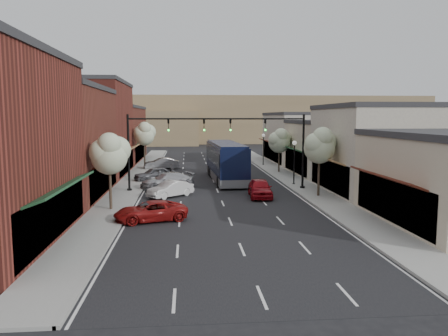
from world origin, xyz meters
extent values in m
plane|color=black|center=(0.00, 0.00, 0.00)|extent=(160.00, 160.00, 0.00)
cube|color=gray|center=(-8.40, 18.50, 0.07)|extent=(2.80, 73.00, 0.15)
cube|color=gray|center=(8.40, 18.50, 0.07)|extent=(2.80, 73.00, 0.15)
cube|color=gray|center=(-7.00, 18.50, 0.07)|extent=(0.25, 73.00, 0.17)
cube|color=gray|center=(7.00, 18.50, 0.07)|extent=(0.25, 73.00, 0.17)
cube|color=black|center=(-10.10, -8.00, 1.60)|extent=(0.60, 11.90, 2.60)
cube|color=#1B4325|center=(-9.30, -8.00, 3.10)|extent=(1.07, 9.80, 0.49)
cube|color=maroon|center=(-14.30, 6.00, 4.50)|extent=(9.00, 14.00, 9.00)
cube|color=#2D2D30|center=(-14.30, 6.00, 9.20)|extent=(9.20, 14.10, 0.40)
cube|color=black|center=(-10.10, 6.00, 1.60)|extent=(0.60, 11.90, 2.60)
cube|color=#4C1B11|center=(-9.30, 6.00, 3.10)|extent=(1.07, 9.80, 0.49)
cube|color=maroon|center=(-14.30, 20.00, 5.25)|extent=(9.00, 14.00, 10.50)
cube|color=#2D2D30|center=(-14.30, 20.00, 10.70)|extent=(9.20, 14.10, 0.40)
cube|color=black|center=(-10.10, 20.00, 1.60)|extent=(0.60, 11.90, 2.60)
cube|color=#9F7548|center=(-9.30, 20.00, 3.10)|extent=(1.07, 9.80, 0.49)
cube|color=maroon|center=(-14.30, 36.00, 4.00)|extent=(9.00, 18.00, 8.00)
cube|color=#2D2D30|center=(-14.30, 36.00, 8.20)|extent=(9.20, 18.10, 0.40)
cube|color=black|center=(-10.10, 36.00, 1.60)|extent=(0.60, 15.30, 2.60)
cube|color=#1B4325|center=(-9.30, 36.00, 3.10)|extent=(1.07, 12.60, 0.49)
cube|color=black|center=(10.10, -6.00, 1.60)|extent=(0.60, 10.20, 2.60)
cube|color=#4C1B11|center=(9.30, -6.00, 3.10)|extent=(1.07, 8.40, 0.49)
cube|color=#BCB4A1|center=(13.80, 6.00, 3.75)|extent=(8.00, 12.00, 7.50)
cube|color=#2D2D30|center=(13.80, 6.00, 7.70)|extent=(8.20, 12.10, 0.40)
cube|color=black|center=(10.10, 6.00, 1.60)|extent=(0.60, 10.20, 2.60)
cube|color=#9F7548|center=(9.30, 6.00, 3.10)|extent=(1.07, 8.40, 0.49)
cube|color=#BEAF97|center=(13.80, 18.00, 3.00)|extent=(8.00, 12.00, 6.00)
cube|color=#2D2D30|center=(13.80, 18.00, 6.20)|extent=(8.20, 12.10, 0.40)
cube|color=black|center=(10.10, 18.00, 1.60)|extent=(0.60, 10.20, 2.60)
cube|color=#1B4325|center=(9.30, 18.00, 3.10)|extent=(1.07, 8.40, 0.49)
cube|color=#BCB4A1|center=(13.80, 32.00, 3.50)|extent=(8.00, 16.00, 7.00)
cube|color=#2D2D30|center=(13.80, 32.00, 7.20)|extent=(8.20, 16.10, 0.40)
cube|color=black|center=(10.10, 32.00, 1.60)|extent=(0.60, 13.60, 2.60)
cube|color=#4C1B11|center=(9.30, 32.00, 3.10)|extent=(1.07, 11.20, 0.49)
cube|color=#7A6647|center=(0.00, 90.00, 6.00)|extent=(120.00, 30.00, 12.00)
cube|color=#7A6647|center=(-25.00, 78.00, 4.00)|extent=(50.00, 20.00, 8.00)
cylinder|color=black|center=(8.00, 8.00, 0.15)|extent=(0.44, 0.44, 0.30)
cylinder|color=black|center=(8.00, 8.00, 3.50)|extent=(0.20, 0.20, 7.00)
cylinder|color=black|center=(4.00, 8.00, 6.60)|extent=(8.00, 0.14, 0.14)
imported|color=black|center=(4.40, 8.00, 6.00)|extent=(0.18, 0.46, 1.10)
sphere|color=#19E533|center=(4.40, 7.88, 5.58)|extent=(0.18, 0.18, 0.18)
imported|color=black|center=(1.20, 8.00, 6.00)|extent=(0.18, 0.46, 1.10)
sphere|color=#19E533|center=(1.20, 7.88, 5.58)|extent=(0.18, 0.18, 0.18)
cylinder|color=black|center=(-8.00, 8.00, 0.15)|extent=(0.44, 0.44, 0.30)
cylinder|color=black|center=(-8.00, 8.00, 3.50)|extent=(0.20, 0.20, 7.00)
cylinder|color=black|center=(-4.00, 8.00, 6.60)|extent=(8.00, 0.14, 0.14)
imported|color=black|center=(-4.40, 8.00, 6.00)|extent=(0.18, 0.46, 1.10)
sphere|color=#19E533|center=(-4.40, 7.88, 5.58)|extent=(0.18, 0.18, 0.18)
imported|color=black|center=(-1.20, 8.00, 6.00)|extent=(0.18, 0.46, 1.10)
sphere|color=#19E533|center=(-1.20, 7.88, 5.58)|extent=(0.18, 0.18, 0.18)
cylinder|color=#47382B|center=(8.30, 4.00, 1.86)|extent=(0.20, 0.20, 3.71)
sphere|color=beige|center=(8.30, 4.00, 4.18)|extent=(2.60, 2.60, 2.60)
sphere|color=beige|center=(8.80, 4.30, 4.64)|extent=(2.00, 2.00, 2.00)
sphere|color=beige|center=(7.90, 3.70, 4.52)|extent=(1.90, 1.90, 1.90)
sphere|color=beige|center=(8.40, 3.50, 5.10)|extent=(1.70, 1.70, 1.70)
cylinder|color=#47382B|center=(8.30, 20.00, 1.66)|extent=(0.20, 0.20, 3.33)
sphere|color=beige|center=(8.30, 20.00, 3.74)|extent=(2.60, 2.60, 2.60)
sphere|color=beige|center=(8.80, 20.30, 4.16)|extent=(2.00, 2.00, 2.00)
sphere|color=beige|center=(7.90, 19.70, 4.06)|extent=(1.90, 1.90, 1.90)
sphere|color=beige|center=(8.40, 19.50, 4.58)|extent=(1.70, 1.70, 1.70)
cylinder|color=#47382B|center=(-8.30, 0.00, 1.76)|extent=(0.20, 0.20, 3.52)
sphere|color=beige|center=(-8.30, 0.00, 3.96)|extent=(2.60, 2.60, 2.60)
sphere|color=beige|center=(-7.80, 0.30, 4.40)|extent=(2.00, 2.00, 2.00)
sphere|color=beige|center=(-8.70, -0.30, 4.29)|extent=(1.90, 1.90, 1.90)
sphere|color=beige|center=(-8.20, -0.50, 4.84)|extent=(1.70, 1.70, 1.70)
cylinder|color=#47382B|center=(-8.30, 26.00, 1.92)|extent=(0.20, 0.20, 3.84)
sphere|color=beige|center=(-8.30, 26.00, 4.32)|extent=(2.60, 2.60, 2.60)
sphere|color=beige|center=(-7.80, 26.30, 4.80)|extent=(2.00, 2.00, 2.00)
sphere|color=beige|center=(-8.70, 25.70, 4.68)|extent=(1.90, 1.90, 1.90)
sphere|color=beige|center=(-8.20, 25.50, 5.28)|extent=(1.70, 1.70, 1.70)
cylinder|color=black|center=(7.80, 10.50, 0.10)|extent=(0.28, 0.28, 0.20)
cylinder|color=black|center=(7.80, 10.50, 2.00)|extent=(0.12, 0.12, 4.00)
sphere|color=white|center=(7.80, 10.50, 4.22)|extent=(0.44, 0.44, 0.44)
cylinder|color=black|center=(7.80, 28.00, 0.10)|extent=(0.28, 0.28, 0.20)
cylinder|color=black|center=(7.80, 28.00, 2.00)|extent=(0.12, 0.12, 4.00)
sphere|color=white|center=(7.80, 28.00, 4.22)|extent=(0.44, 0.44, 0.44)
cube|color=black|center=(1.34, 14.34, 2.15)|extent=(3.50, 13.33, 3.40)
cube|color=#595B60|center=(1.34, 14.34, 0.61)|extent=(3.52, 13.35, 0.77)
cube|color=black|center=(1.34, 14.34, 2.64)|extent=(3.51, 12.28, 1.21)
cube|color=black|center=(1.34, 14.34, 3.90)|extent=(3.25, 12.79, 0.28)
cube|color=black|center=(1.66, 7.80, 2.86)|extent=(2.29, 0.19, 1.32)
cylinder|color=black|center=(0.27, 9.67, 0.57)|extent=(0.41, 1.16, 1.14)
cylinder|color=black|center=(2.86, 9.79, 0.57)|extent=(0.41, 1.16, 1.14)
cylinder|color=black|center=(-0.16, 18.46, 0.57)|extent=(0.41, 1.16, 1.14)
cylinder|color=black|center=(2.43, 18.58, 0.57)|extent=(0.41, 1.16, 1.14)
cylinder|color=black|center=(-0.08, 16.92, 0.57)|extent=(0.41, 1.16, 1.14)
cylinder|color=black|center=(2.51, 17.05, 0.57)|extent=(0.41, 1.16, 1.14)
imported|color=maroon|center=(3.36, 4.37, 0.78)|extent=(2.15, 4.70, 1.56)
imported|color=maroon|center=(-5.18, -3.41, 0.66)|extent=(5.14, 3.40, 1.31)
imported|color=silver|center=(-4.20, 5.18, 0.68)|extent=(4.07, 3.79, 1.36)
imported|color=#A7A8AD|center=(-4.68, 9.68, 0.75)|extent=(5.54, 3.95, 1.49)
imported|color=#57595E|center=(-6.20, 14.55, 0.74)|extent=(4.67, 3.15, 1.48)
imported|color=#929397|center=(-6.08, 25.15, 0.74)|extent=(4.68, 2.36, 1.47)
camera|label=1|loc=(-2.77, -31.64, 6.81)|focal=35.00mm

